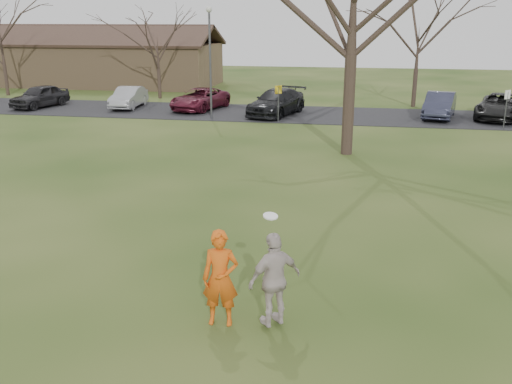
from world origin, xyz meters
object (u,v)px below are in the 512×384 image
(player_defender, at_px, (220,278))
(car_2, at_px, (200,99))
(car_0, at_px, (40,96))
(building, at_px, (101,62))
(lamp_post, at_px, (210,49))
(car_1, at_px, (129,97))
(car_6, at_px, (500,106))
(catching_play, at_px, (275,279))
(car_3, at_px, (277,102))
(car_5, at_px, (440,105))

(player_defender, distance_m, car_2, 26.46)
(car_0, distance_m, building, 13.50)
(lamp_post, bearing_deg, car_1, 154.81)
(car_2, xyz_separation_m, building, (-12.45, 12.43, 1.22))
(car_0, bearing_deg, car_6, 14.72)
(car_0, relative_size, car_6, 0.81)
(car_2, distance_m, catching_play, 26.75)
(car_1, height_order, car_6, car_6)
(player_defender, distance_m, lamp_post, 23.28)
(lamp_post, bearing_deg, car_6, 9.69)
(player_defender, bearing_deg, car_3, 90.73)
(player_defender, distance_m, car_0, 30.47)
(car_3, relative_size, lamp_post, 0.83)
(car_0, height_order, car_5, car_5)
(player_defender, xyz_separation_m, catching_play, (1.03, 0.02, 0.06))
(car_6, height_order, lamp_post, lamp_post)
(car_1, relative_size, building, 0.20)
(car_0, xyz_separation_m, car_1, (5.83, 0.79, -0.05))
(player_defender, height_order, car_2, player_defender)
(car_1, xyz_separation_m, car_2, (4.77, 0.09, -0.00))
(car_3, relative_size, building, 0.25)
(car_1, xyz_separation_m, car_6, (22.83, -0.16, 0.05))
(car_5, distance_m, car_6, 3.42)
(car_1, bearing_deg, car_5, -4.64)
(player_defender, relative_size, car_6, 0.37)
(car_0, relative_size, car_5, 0.95)
(car_5, distance_m, building, 30.03)
(car_1, xyz_separation_m, catching_play, (13.36, -25.24, 0.30))
(car_5, bearing_deg, car_1, -168.70)
(car_2, bearing_deg, car_1, -164.86)
(player_defender, distance_m, car_3, 24.36)
(player_defender, height_order, lamp_post, lamp_post)
(car_5, bearing_deg, car_2, -169.42)
(car_1, xyz_separation_m, lamp_post, (6.32, -2.97, 3.26))
(catching_play, distance_m, building, 43.24)
(building, bearing_deg, lamp_post, -47.91)
(car_6, distance_m, lamp_post, 17.05)
(player_defender, bearing_deg, car_6, 62.24)
(car_1, relative_size, car_5, 0.92)
(car_1, height_order, car_2, car_1)
(building, bearing_deg, car_1, -58.50)
(car_1, relative_size, car_3, 0.78)
(car_5, bearing_deg, car_0, -166.66)
(building, bearing_deg, player_defender, -62.10)
(car_3, bearing_deg, catching_play, -65.80)
(car_5, bearing_deg, building, 166.94)
(car_6, xyz_separation_m, building, (-30.51, 12.68, 1.17))
(car_0, height_order, catching_play, catching_play)
(car_3, distance_m, catching_play, 24.47)
(player_defender, distance_m, car_1, 28.11)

